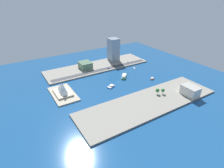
% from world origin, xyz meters
% --- Properties ---
extents(ground_plane, '(440.00, 440.00, 0.00)m').
position_xyz_m(ground_plane, '(0.00, 0.00, 0.00)').
color(ground_plane, navy).
extents(quay_west, '(70.00, 240.00, 2.47)m').
position_xyz_m(quay_west, '(-88.51, 0.00, 1.24)').
color(quay_west, gray).
rests_on(quay_west, ground_plane).
extents(quay_east, '(70.00, 240.00, 2.47)m').
position_xyz_m(quay_east, '(88.51, 0.00, 1.24)').
color(quay_east, gray).
rests_on(quay_east, ground_plane).
extents(peninsula_point, '(68.31, 36.58, 2.00)m').
position_xyz_m(peninsula_point, '(8.69, 108.34, 1.00)').
color(peninsula_point, '#A89E89').
rests_on(peninsula_point, ground_plane).
extents(road_strip, '(12.64, 228.00, 0.15)m').
position_xyz_m(road_strip, '(64.37, 0.00, 2.55)').
color(road_strip, '#38383D').
rests_on(road_strip, quay_east).
extents(ferry_green_doubledeck, '(25.53, 23.41, 6.71)m').
position_xyz_m(ferry_green_doubledeck, '(10.22, -20.28, 2.53)').
color(ferry_green_doubledeck, '#2D8C4C').
rests_on(ferry_green_doubledeck, ground_plane).
extents(tugboat_red, '(9.99, 11.98, 3.53)m').
position_xyz_m(tugboat_red, '(-26.33, -63.77, 1.37)').
color(tugboat_red, red).
rests_on(tugboat_red, ground_plane).
extents(catamaran_blue, '(13.45, 16.41, 3.86)m').
position_xyz_m(catamaran_blue, '(-11.69, 24.12, 1.45)').
color(catamaran_blue, blue).
rests_on(catamaran_blue, ground_plane).
extents(sailboat_small_white, '(10.38, 6.33, 9.97)m').
position_xyz_m(sailboat_small_white, '(35.83, -66.92, 0.97)').
color(sailboat_small_white, white).
rests_on(sailboat_small_white, ground_plane).
extents(terminal_long_green, '(29.55, 25.58, 13.94)m').
position_xyz_m(terminal_long_green, '(92.51, 28.83, 9.47)').
color(terminal_long_green, slate).
rests_on(terminal_long_green, quay_east).
extents(hotel_broad_white, '(28.45, 20.42, 15.98)m').
position_xyz_m(hotel_broad_white, '(-108.16, -71.85, 10.49)').
color(hotel_broad_white, silver).
rests_on(hotel_broad_white, quay_west).
extents(tower_tall_glass, '(26.17, 23.34, 54.04)m').
position_xyz_m(tower_tall_glass, '(104.65, -53.36, 29.52)').
color(tower_tall_glass, '#8C9EB2').
rests_on(tower_tall_glass, quay_east).
extents(sedan_silver, '(1.81, 4.24, 1.47)m').
position_xyz_m(sedan_silver, '(68.84, -72.40, 3.34)').
color(sedan_silver, black).
rests_on(sedan_silver, road_strip).
extents(hatchback_blue, '(2.04, 4.37, 1.62)m').
position_xyz_m(hatchback_blue, '(61.51, -13.48, 3.41)').
color(hatchback_blue, black).
rests_on(hatchback_blue, road_strip).
extents(van_white, '(2.08, 4.53, 1.61)m').
position_xyz_m(van_white, '(66.85, 41.09, 3.41)').
color(van_white, black).
rests_on(van_white, road_strip).
extents(pickup_red, '(1.84, 4.33, 1.67)m').
position_xyz_m(pickup_red, '(68.29, -29.98, 3.43)').
color(pickup_red, black).
rests_on(pickup_red, road_strip).
extents(traffic_light_waterfront, '(0.36, 0.36, 6.50)m').
position_xyz_m(traffic_light_waterfront, '(56.66, 7.21, 6.81)').
color(traffic_light_waterfront, black).
rests_on(traffic_light_waterfront, quay_east).
extents(opera_landmark, '(37.91, 25.91, 22.68)m').
position_xyz_m(opera_landmark, '(7.90, 108.34, 10.56)').
color(opera_landmark, '#BCAD93').
rests_on(opera_landmark, peninsula_point).
extents(park_tree_cluster, '(10.54, 14.66, 10.28)m').
position_xyz_m(park_tree_cluster, '(-79.33, -30.94, 9.30)').
color(park_tree_cluster, brown).
rests_on(park_tree_cluster, quay_west).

